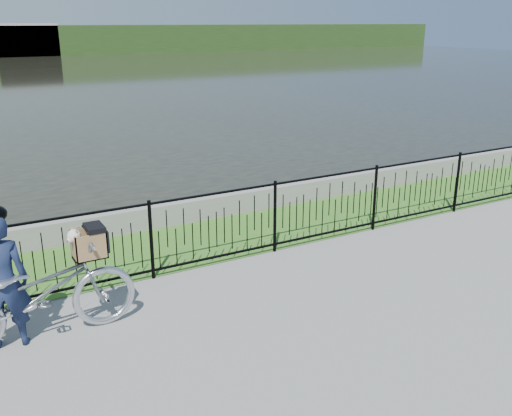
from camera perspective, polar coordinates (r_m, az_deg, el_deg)
ground at (r=7.30m, az=1.68°, el=-10.03°), size 120.00×120.00×0.00m
grass_strip at (r=9.41m, az=-6.54°, el=-3.41°), size 60.00×2.00×0.01m
quay_wall at (r=10.22m, az=-8.80°, el=-0.57°), size 60.00×0.30×0.40m
fence at (r=8.36m, az=-3.97°, el=-1.99°), size 14.00×0.06×1.15m
far_building_right at (r=64.70m, az=-22.04°, el=15.32°), size 6.00×3.00×3.20m
bicycle_rig at (r=6.85m, az=-20.91°, el=-7.88°), size 2.18×0.76×1.27m
cyclist at (r=6.78m, az=-24.14°, el=-6.50°), size 0.63×0.47×1.62m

